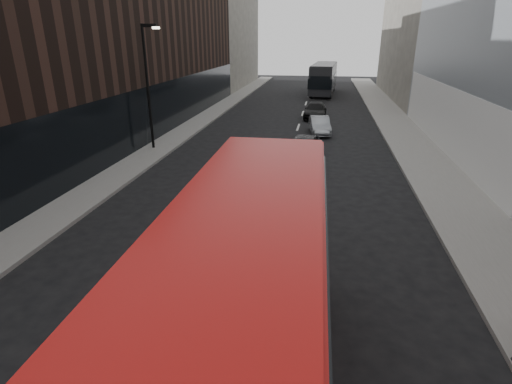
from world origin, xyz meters
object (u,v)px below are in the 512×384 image
at_px(car_c, 315,110).
at_px(street_lamp, 148,79).
at_px(car_a, 303,149).
at_px(grey_bus, 324,78).
at_px(car_b, 320,125).
at_px(red_bus, 238,342).

bearing_deg(car_c, street_lamp, -126.04).
bearing_deg(car_a, car_c, 94.68).
relative_size(grey_bus, car_a, 2.61).
bearing_deg(grey_bus, car_b, -86.24).
distance_m(grey_bus, car_a, 28.55).
xyz_separation_m(car_a, car_c, (0.30, 13.08, -0.08)).
distance_m(street_lamp, car_b, 12.14).
bearing_deg(street_lamp, grey_bus, 70.30).
height_order(red_bus, grey_bus, red_bus).
bearing_deg(grey_bus, street_lamp, -105.92).
relative_size(car_a, car_c, 0.96).
bearing_deg(car_c, red_bus, -88.88).
bearing_deg(street_lamp, car_a, -6.31).
bearing_deg(street_lamp, car_c, 52.14).
bearing_deg(car_a, grey_bus, 94.44).
height_order(street_lamp, grey_bus, street_lamp).
xyz_separation_m(street_lamp, car_b, (9.84, 6.15, -3.57)).
xyz_separation_m(street_lamp, car_c, (9.38, 12.07, -3.54)).
xyz_separation_m(grey_bus, car_b, (-0.01, -21.37, -1.29)).
bearing_deg(grey_bus, red_bus, -87.27).
bearing_deg(car_b, street_lamp, -155.24).
xyz_separation_m(car_a, car_b, (0.76, 7.15, -0.12)).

